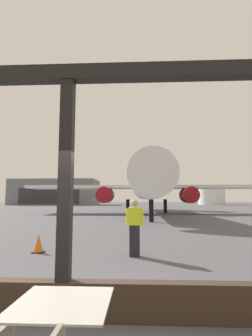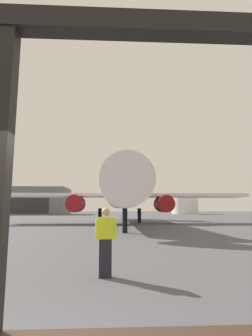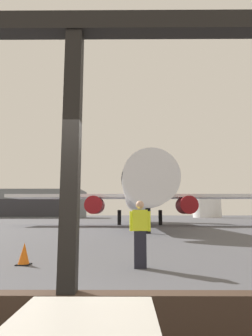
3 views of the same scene
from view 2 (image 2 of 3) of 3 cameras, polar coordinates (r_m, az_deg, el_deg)
name	(u,v)px [view 2 (image 2 of 3)]	position (r m, az deg, el deg)	size (l,w,h in m)	color
ground_plane	(105,220)	(42.82, -4.53, -10.84)	(220.00, 220.00, 0.00)	#4C4C51
airplane	(120,193)	(31.37, -1.25, -5.27)	(29.45, 31.25, 10.35)	silver
ground_crew_worker	(106,241)	(7.19, -4.35, -15.13)	(0.55, 0.22, 1.74)	black
distant_hangar	(24,201)	(85.11, -20.84, -6.57)	(25.45, 13.87, 7.69)	slate
fuel_storage_tank	(185,204)	(85.95, 12.37, -7.54)	(8.08, 8.08, 5.89)	white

